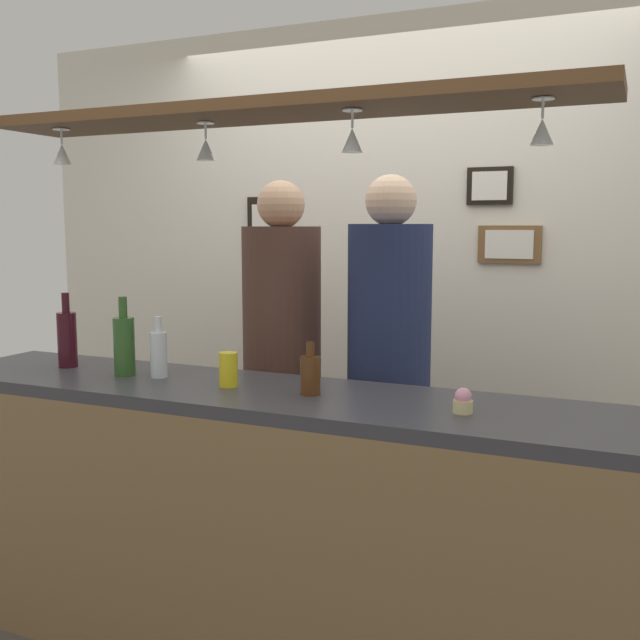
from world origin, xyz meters
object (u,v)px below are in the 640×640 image
drink_can (228,369)px  cupcake (463,401)px  bottle_soda_clear (159,353)px  picture_frame_upper_small (490,186)px  picture_frame_lower_pair (509,244)px  picture_frame_caricature (269,228)px  person_right_navy_shirt (389,346)px  person_middle_brown_shirt (282,341)px  bottle_champagne_green (124,344)px  bottle_beer_brown_stubby (310,374)px  bottle_wine_dark_red (67,338)px

drink_can → cupcake: size_ratio=1.56×
bottle_soda_clear → drink_can: 0.32m
picture_frame_upper_small → bottle_soda_clear: bearing=-124.4°
picture_frame_lower_pair → picture_frame_caricature: picture_frame_caricature is taller
cupcake → person_right_navy_shirt: bearing=124.9°
person_middle_brown_shirt → person_right_navy_shirt: 0.49m
drink_can → picture_frame_caricature: (-0.58, 1.41, 0.49)m
picture_frame_lower_pair → picture_frame_upper_small: (-0.10, 0.00, 0.28)m
bottle_champagne_green → picture_frame_caricature: picture_frame_caricature is taller
cupcake → picture_frame_lower_pair: 1.52m
bottle_beer_brown_stubby → drink_can: size_ratio=1.48×
person_middle_brown_shirt → bottle_soda_clear: person_middle_brown_shirt is taller
bottle_beer_brown_stubby → picture_frame_upper_small: (0.31, 1.41, 0.68)m
person_middle_brown_shirt → bottle_champagne_green: (-0.36, -0.61, 0.05)m
bottle_wine_dark_red → cupcake: bearing=-2.9°
person_right_navy_shirt → cupcake: 0.80m
bottle_wine_dark_red → picture_frame_caricature: 1.44m
bottle_beer_brown_stubby → cupcake: bottle_beer_brown_stubby is taller
person_middle_brown_shirt → picture_frame_lower_pair: (0.83, 0.79, 0.41)m
person_middle_brown_shirt → drink_can: (0.10, -0.62, -0.01)m
cupcake → bottle_beer_brown_stubby: bearing=176.0°
picture_frame_caricature → drink_can: bearing=-67.7°
person_middle_brown_shirt → picture_frame_caricature: size_ratio=5.12×
bottle_champagne_green → bottle_beer_brown_stubby: bearing=-0.5°
picture_frame_upper_small → picture_frame_caricature: bearing=180.0°
bottle_champagne_green → picture_frame_lower_pair: 1.87m
bottle_wine_dark_red → drink_can: 0.78m
bottle_champagne_green → bottle_wine_dark_red: bearing=172.8°
bottle_soda_clear → bottle_wine_dark_red: bearing=177.8°
bottle_wine_dark_red → picture_frame_lower_pair: bearing=42.2°
bottle_beer_brown_stubby → picture_frame_lower_pair: size_ratio=0.60×
bottle_champagne_green → drink_can: size_ratio=2.46×
bottle_soda_clear → drink_can: (0.32, -0.03, -0.03)m
bottle_beer_brown_stubby → drink_can: bearing=-179.2°
cupcake → picture_frame_caricature: bearing=134.5°
bottle_champagne_green → picture_frame_lower_pair: picture_frame_lower_pair is taller
person_middle_brown_shirt → cupcake: (0.94, -0.65, -0.03)m
picture_frame_upper_small → bottle_champagne_green: bearing=-127.7°
person_middle_brown_shirt → cupcake: bearing=-34.6°
picture_frame_lower_pair → picture_frame_upper_small: size_ratio=1.36×
bottle_soda_clear → picture_frame_lower_pair: (1.05, 1.38, 0.38)m
bottle_beer_brown_stubby → picture_frame_caricature: bearing=122.5°
drink_can → bottle_wine_dark_red: bearing=176.3°
bottle_wine_dark_red → bottle_soda_clear: bottle_wine_dark_red is taller
bottle_soda_clear → cupcake: 1.17m
bottle_beer_brown_stubby → picture_frame_lower_pair: bearing=73.8°
bottle_wine_dark_red → picture_frame_caricature: picture_frame_caricature is taller
bottle_soda_clear → cupcake: bottle_soda_clear is taller
cupcake → picture_frame_upper_small: picture_frame_upper_small is taller
person_middle_brown_shirt → person_right_navy_shirt: (0.49, 0.00, 0.01)m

